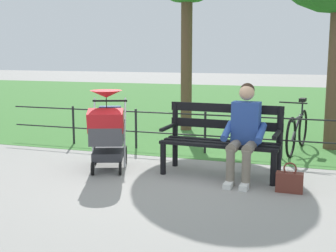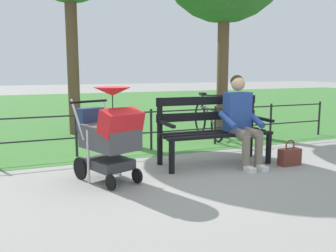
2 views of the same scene
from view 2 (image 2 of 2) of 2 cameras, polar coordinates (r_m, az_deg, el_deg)
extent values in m
plane|color=gray|center=(5.08, 2.41, -6.61)|extent=(60.00, 60.00, 0.00)
cube|color=#3D7533|center=(13.46, -13.86, 2.80)|extent=(40.00, 16.00, 0.01)
cube|color=black|center=(5.38, 6.64, -0.90)|extent=(1.60, 0.18, 0.04)
cube|color=black|center=(5.22, 7.53, -1.21)|extent=(1.60, 0.18, 0.04)
cube|color=black|center=(5.06, 8.47, -1.54)|extent=(1.60, 0.18, 0.04)
cube|color=black|center=(5.43, 6.21, 1.56)|extent=(1.60, 0.11, 0.12)
cube|color=black|center=(5.41, 6.25, 3.97)|extent=(1.60, 0.11, 0.12)
cylinder|color=black|center=(5.48, 15.43, -3.36)|extent=(0.08, 0.08, 0.45)
cylinder|color=black|center=(5.83, 12.80, -0.06)|extent=(0.08, 0.08, 0.95)
cube|color=black|center=(5.58, 14.41, 1.10)|extent=(0.08, 0.56, 0.04)
cylinder|color=black|center=(4.78, 0.58, -4.80)|extent=(0.08, 0.08, 0.45)
cylinder|color=black|center=(5.18, -1.29, -0.94)|extent=(0.08, 0.08, 0.95)
cube|color=black|center=(4.89, -0.24, 0.33)|extent=(0.08, 0.56, 0.04)
cylinder|color=slate|center=(5.26, 12.84, -1.05)|extent=(0.16, 0.41, 0.14)
cylinder|color=slate|center=(5.16, 10.98, -1.18)|extent=(0.16, 0.41, 0.14)
cylinder|color=slate|center=(5.15, 13.96, -3.98)|extent=(0.11, 0.11, 0.47)
cylinder|color=slate|center=(5.04, 12.07, -4.18)|extent=(0.11, 0.11, 0.47)
cube|color=silver|center=(5.13, 14.38, -6.34)|extent=(0.11, 0.22, 0.07)
cube|color=silver|center=(5.02, 12.49, -6.59)|extent=(0.11, 0.22, 0.07)
cube|color=#284793|center=(5.36, 10.77, 2.21)|extent=(0.37, 0.24, 0.56)
cylinder|color=#284793|center=(5.39, 13.40, 1.09)|extent=(0.11, 0.43, 0.23)
cylinder|color=#284793|center=(5.16, 9.32, 0.88)|extent=(0.11, 0.43, 0.23)
sphere|color=tan|center=(5.33, 10.89, 6.49)|extent=(0.20, 0.20, 0.20)
sphere|color=black|center=(5.35, 10.74, 6.83)|extent=(0.19, 0.19, 0.19)
cylinder|color=black|center=(4.91, -8.89, -5.59)|extent=(0.13, 0.27, 0.28)
cylinder|color=black|center=(4.67, -13.57, -6.47)|extent=(0.13, 0.27, 0.28)
cylinder|color=black|center=(4.43, -4.85, -7.76)|extent=(0.09, 0.18, 0.18)
cylinder|color=black|center=(4.21, -8.94, -8.70)|extent=(0.09, 0.18, 0.18)
cube|color=#38383D|center=(4.52, -9.15, -5.79)|extent=(0.57, 0.63, 0.12)
cylinder|color=silver|center=(4.70, -7.55, -3.87)|extent=(0.03, 0.03, 0.65)
cylinder|color=silver|center=(4.46, -12.36, -4.70)|extent=(0.03, 0.03, 0.65)
cube|color=#47474C|center=(4.43, -9.11, -1.71)|extent=(0.67, 0.80, 0.28)
cube|color=red|center=(4.21, -7.33, 0.53)|extent=(0.56, 0.45, 0.33)
cylinder|color=black|center=(4.75, -12.23, 3.77)|extent=(0.50, 0.21, 0.03)
cylinder|color=silver|center=(4.81, -9.19, 1.52)|extent=(0.13, 0.29, 0.49)
cylinder|color=silver|center=(4.57, -13.97, 0.99)|extent=(0.13, 0.29, 0.49)
cone|color=red|center=(4.30, -8.69, 5.37)|extent=(0.57, 0.57, 0.10)
cylinder|color=black|center=(4.32, -8.63, 2.98)|extent=(0.01, 0.01, 0.30)
cube|color=navy|center=(4.75, -12.02, 1.11)|extent=(0.36, 0.26, 0.28)
cube|color=brown|center=(5.49, 18.45, -4.62)|extent=(0.32, 0.14, 0.24)
torus|color=brown|center=(5.45, 18.54, -2.88)|extent=(0.16, 0.02, 0.16)
cylinder|color=black|center=(8.21, 22.54, 1.13)|extent=(0.04, 0.04, 0.70)
cylinder|color=black|center=(7.38, 15.75, 0.68)|extent=(0.04, 0.04, 0.70)
cylinder|color=black|center=(6.68, 7.39, 0.12)|extent=(0.04, 0.04, 0.70)
cylinder|color=black|center=(6.15, -2.64, -0.56)|extent=(0.04, 0.04, 0.70)
cylinder|color=black|center=(5.85, -14.13, -1.32)|extent=(0.04, 0.04, 0.70)
cylinder|color=black|center=(6.11, -2.66, 2.21)|extent=(7.45, 0.02, 0.02)
cylinder|color=black|center=(6.16, -2.64, -1.02)|extent=(7.45, 0.02, 0.02)
cylinder|color=brown|center=(7.89, 8.53, 8.76)|extent=(0.24, 0.24, 2.72)
cylinder|color=brown|center=(7.90, -14.65, 9.67)|extent=(0.24, 0.24, 3.02)
torus|color=black|center=(6.87, 7.75, 0.18)|extent=(0.14, 0.66, 0.66)
torus|color=black|center=(7.80, 5.04, 1.25)|extent=(0.14, 0.66, 0.66)
cylinder|color=#232328|center=(7.30, 6.34, 2.69)|extent=(0.18, 0.90, 0.04)
cylinder|color=#232328|center=(7.23, 6.59, 1.43)|extent=(0.14, 0.62, 0.38)
cylinder|color=#232328|center=(7.62, 5.44, 3.71)|extent=(0.03, 0.03, 0.30)
cube|color=black|center=(7.61, 5.46, 4.99)|extent=(0.13, 0.21, 0.06)
cylinder|color=black|center=(6.86, 7.69, 4.79)|extent=(0.44, 0.09, 0.02)
camera|label=1|loc=(4.04, 87.48, 4.94)|focal=47.24mm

